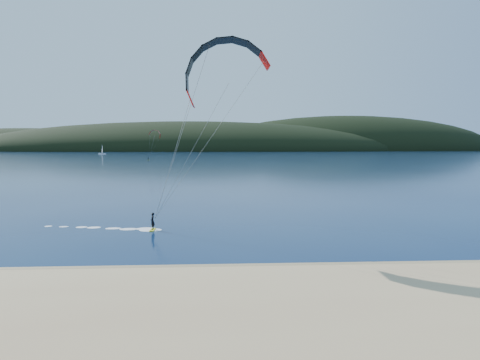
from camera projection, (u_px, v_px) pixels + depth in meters
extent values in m
plane|color=#08193B|center=(193.00, 303.00, 18.50)|extent=(1800.00, 1800.00, 0.00)
cube|color=#826A4B|center=(198.00, 271.00, 22.97)|extent=(220.00, 2.50, 0.10)
ellipsoid|color=black|center=(193.00, 151.00, 732.49)|extent=(840.00, 280.00, 110.00)
ellipsoid|color=black|center=(348.00, 151.00, 787.96)|extent=(600.00, 240.00, 140.00)
ellipsoid|color=black|center=(29.00, 151.00, 775.52)|extent=(520.00, 220.00, 90.00)
cube|color=yellow|center=(153.00, 230.00, 34.61)|extent=(0.40, 1.23, 0.07)
imported|color=black|center=(152.00, 221.00, 34.54)|extent=(0.37, 0.55, 1.51)
cylinder|color=gray|center=(189.00, 157.00, 31.58)|extent=(0.02, 0.02, 13.66)
cube|color=yellow|center=(148.00, 160.00, 221.17)|extent=(1.28, 1.29, 0.08)
imported|color=black|center=(148.00, 159.00, 221.10)|extent=(1.04, 1.04, 1.70)
cylinder|color=gray|center=(152.00, 147.00, 217.18)|extent=(0.02, 0.02, 14.77)
cube|color=white|center=(102.00, 154.00, 403.27)|extent=(7.34, 4.67, 1.22)
cylinder|color=white|center=(102.00, 149.00, 402.86)|extent=(0.17, 0.17, 9.62)
cube|color=white|center=(102.00, 149.00, 404.08)|extent=(0.88, 2.14, 7.00)
cube|color=white|center=(102.00, 151.00, 401.62)|extent=(0.69, 1.65, 4.37)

